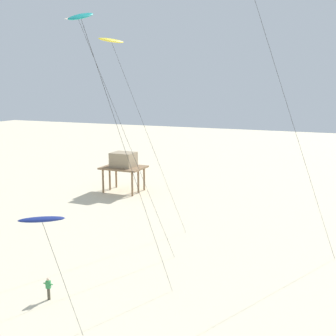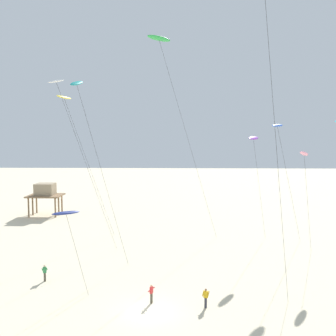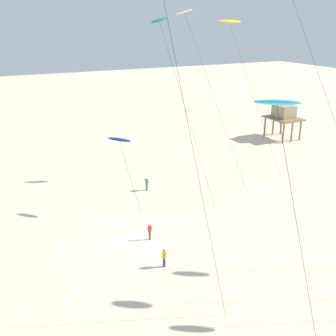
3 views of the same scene
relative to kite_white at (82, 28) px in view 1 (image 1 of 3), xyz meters
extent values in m
ellipsoid|color=white|center=(-0.20, -0.22, 0.76)|extent=(1.66, 1.73, 0.66)
cylinder|color=#262626|center=(2.46, 2.76, -9.39)|extent=(5.34, 5.99, 20.18)
cylinder|color=#262626|center=(14.58, 6.79, -6.88)|extent=(7.71, 8.65, 25.21)
ellipsoid|color=navy|center=(3.40, -9.57, -11.58)|extent=(2.28, 2.24, 0.44)
cylinder|color=#262626|center=(4.09, -8.79, -15.58)|extent=(1.42, 1.59, 7.81)
ellipsoid|color=teal|center=(3.28, -4.89, -0.08)|extent=(1.22, 1.93, 0.94)
cylinder|color=#262626|center=(5.35, -2.57, -9.82)|extent=(4.18, 4.68, 19.32)
ellipsoid|color=yellow|center=(-1.46, 6.60, -0.25)|extent=(1.74, 2.90, 0.61)
cylinder|color=#262626|center=(1.09, 9.46, -9.92)|extent=(5.14, 5.76, 19.13)
cylinder|color=#4C4738|center=(-0.29, -5.02, -19.04)|extent=(0.22, 0.22, 0.88)
cube|color=#338C4C|center=(-0.29, -5.02, -18.31)|extent=(0.38, 0.28, 0.58)
sphere|color=beige|center=(-0.29, -5.02, -17.91)|extent=(0.20, 0.20, 0.20)
cylinder|color=#338C4C|center=(-0.50, -5.07, -18.26)|extent=(0.21, 0.51, 0.39)
cylinder|color=#338C4C|center=(-0.07, -4.96, -18.26)|extent=(0.21, 0.51, 0.39)
cylinder|color=#846647|center=(-13.35, 23.28, -17.75)|extent=(0.28, 0.28, 3.45)
cylinder|color=#846647|center=(-8.60, 23.28, -17.75)|extent=(0.28, 0.28, 3.45)
cylinder|color=#846647|center=(-13.35, 26.99, -17.75)|extent=(0.28, 0.28, 3.45)
cylinder|color=#846647|center=(-8.60, 26.99, -17.75)|extent=(0.28, 0.28, 3.45)
cylinder|color=#846647|center=(-13.35, 25.14, -17.75)|extent=(0.28, 0.28, 3.45)
cylinder|color=#846647|center=(-8.60, 25.14, -17.75)|extent=(0.28, 0.28, 3.45)
cube|color=#846647|center=(-10.97, 25.14, -15.90)|extent=(5.93, 4.63, 0.24)
cube|color=#9E896B|center=(-10.97, 25.14, -14.74)|extent=(3.26, 2.78, 2.08)
camera|label=1|loc=(18.95, -27.64, -4.19)|focal=45.43mm
camera|label=2|loc=(12.91, -40.43, -4.92)|focal=39.73mm
camera|label=3|loc=(41.81, -23.11, 0.02)|focal=43.95mm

